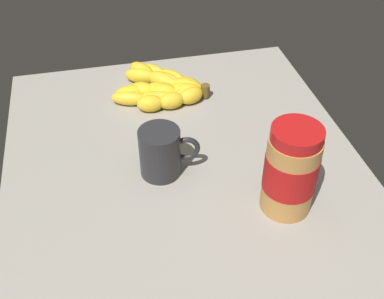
% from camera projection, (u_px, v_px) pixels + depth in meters
% --- Properties ---
extents(ground_plane, '(0.93, 0.68, 0.03)m').
position_uv_depth(ground_plane, '(192.00, 194.00, 0.87)').
color(ground_plane, gray).
extents(banana_bunch, '(0.20, 0.23, 0.04)m').
position_uv_depth(banana_bunch, '(164.00, 87.00, 1.08)').
color(banana_bunch, yellow).
rests_on(banana_bunch, ground_plane).
extents(peanut_butter_jar, '(0.09, 0.09, 0.17)m').
position_uv_depth(peanut_butter_jar, '(291.00, 170.00, 0.78)').
color(peanut_butter_jar, '#BF8442').
rests_on(peanut_butter_jar, ground_plane).
extents(coffee_mug, '(0.08, 0.11, 0.10)m').
position_uv_depth(coffee_mug, '(161.00, 152.00, 0.86)').
color(coffee_mug, '#262628').
rests_on(coffee_mug, ground_plane).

